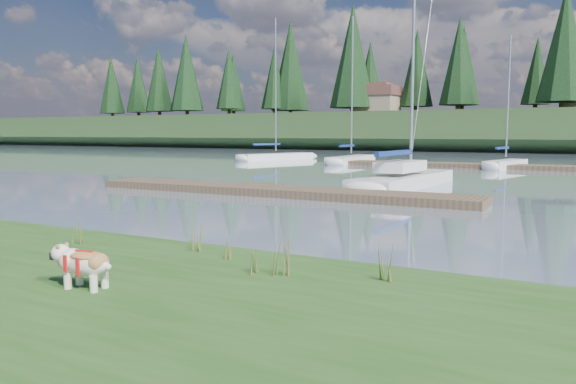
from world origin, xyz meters
The scene contains 22 objects.
ground centered at (0.00, 30.00, 0.00)m, with size 200.00×200.00×0.00m, color #7F91A5.
ridge centered at (0.00, 73.00, 2.50)m, with size 200.00×20.00×5.00m, color #1D3118.
bulldog centered at (1.09, -4.69, 0.70)m, with size 0.95×0.46×0.57m.
sailboat_main centered at (-0.41, 15.17, 0.42)m, with size 2.43×9.66×13.68m.
dock_near centered at (-4.00, 9.00, 0.15)m, with size 16.00×2.00×0.30m, color #4C3D2C.
dock_far centered at (2.00, 30.00, 0.15)m, with size 26.00×2.20×0.30m, color #4C3D2C.
sailboat_bg_0 centered at (-17.60, 33.88, 0.32)m, with size 4.51×8.64×12.38m.
sailboat_bg_1 centered at (-9.98, 32.10, 0.33)m, with size 1.54×7.67×11.47m.
sailboat_bg_2 centered at (1.77, 30.85, 0.34)m, with size 2.43×5.90×8.95m.
weed_0 centered at (0.93, -2.11, 0.59)m, with size 0.17×0.14×0.56m.
weed_1 centered at (1.73, -2.31, 0.52)m, with size 0.17×0.14×0.40m.
weed_2 centered at (3.10, -2.87, 0.67)m, with size 0.17×0.14×0.76m.
weed_3 centered at (-1.38, -2.66, 0.62)m, with size 0.17×0.14×0.65m.
weed_4 centered at (2.58, -2.97, 0.54)m, with size 0.17×0.14×0.44m.
weed_5 centered at (4.47, -2.43, 0.58)m, with size 0.17×0.14×0.55m.
mud_lip centered at (0.00, -1.60, 0.07)m, with size 60.00×0.50×0.14m, color #33281C.
conifer_0 centered at (-55.00, 67.00, 12.64)m, with size 5.72×5.72×14.15m.
conifer_1 centered at (-40.00, 71.00, 11.28)m, with size 4.40×4.40×11.30m.
conifer_2 centered at (-25.00, 68.00, 13.54)m, with size 6.60×6.60×16.05m.
conifer_3 centered at (-10.00, 72.00, 11.74)m, with size 4.84×4.84×12.25m.
conifer_4 centered at (3.00, 66.00, 13.09)m, with size 6.16×6.16×15.10m.
house_0 centered at (-22.00, 70.00, 7.31)m, with size 6.30×5.30×4.65m.
Camera 1 is at (6.98, -9.79, 2.42)m, focal length 35.00 mm.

